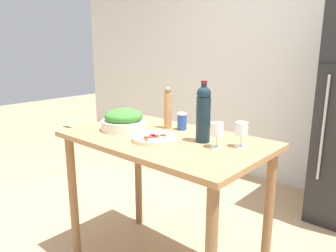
% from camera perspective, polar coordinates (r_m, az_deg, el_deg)
% --- Properties ---
extents(wall_back, '(6.40, 0.08, 2.60)m').
position_cam_1_polar(wall_back, '(3.51, 20.69, 10.76)').
color(wall_back, silver).
rests_on(wall_back, ground_plane).
extents(prep_counter, '(1.22, 0.72, 0.91)m').
position_cam_1_polar(prep_counter, '(1.99, -0.69, -5.90)').
color(prep_counter, '#A87A4C').
rests_on(prep_counter, ground_plane).
extents(wine_bottle, '(0.08, 0.08, 0.35)m').
position_cam_1_polar(wine_bottle, '(1.82, 6.18, 2.27)').
color(wine_bottle, '#142833').
rests_on(wine_bottle, prep_counter).
extents(wine_glass_near, '(0.07, 0.07, 0.14)m').
position_cam_1_polar(wine_glass_near, '(1.74, 8.55, -0.82)').
color(wine_glass_near, silver).
rests_on(wine_glass_near, prep_counter).
extents(wine_glass_far, '(0.07, 0.07, 0.14)m').
position_cam_1_polar(wine_glass_far, '(1.78, 12.68, -0.71)').
color(wine_glass_far, silver).
rests_on(wine_glass_far, prep_counter).
extents(pepper_mill, '(0.05, 0.05, 0.27)m').
position_cam_1_polar(pepper_mill, '(2.12, -0.04, 3.07)').
color(pepper_mill, '#AD7F51').
rests_on(pepper_mill, prep_counter).
extents(salad_bowl, '(0.29, 0.29, 0.14)m').
position_cam_1_polar(salad_bowl, '(2.12, -7.70, 1.00)').
color(salad_bowl, silver).
rests_on(salad_bowl, prep_counter).
extents(homemade_pizza, '(0.26, 0.26, 0.03)m').
position_cam_1_polar(homemade_pizza, '(1.88, -2.36, -2.05)').
color(homemade_pizza, beige).
rests_on(homemade_pizza, prep_counter).
extents(salt_canister, '(0.06, 0.06, 0.11)m').
position_cam_1_polar(salt_canister, '(2.10, 2.45, 0.83)').
color(salt_canister, '#284CA3').
rests_on(salt_canister, prep_counter).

